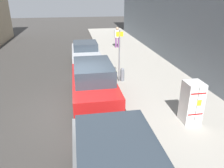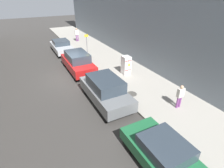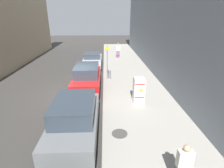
# 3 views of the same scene
# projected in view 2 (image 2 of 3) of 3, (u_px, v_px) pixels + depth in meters

# --- Properties ---
(ground_plane) EXTENTS (80.00, 80.00, 0.00)m
(ground_plane) POSITION_uv_depth(u_px,v_px,m) (74.00, 76.00, 14.87)
(ground_plane) COLOR #383533
(sidewalk_slab) EXTENTS (4.49, 44.00, 0.15)m
(sidewalk_slab) POSITION_uv_depth(u_px,v_px,m) (116.00, 67.00, 16.51)
(sidewalk_slab) COLOR #9E998E
(sidewalk_slab) RESTS_ON ground
(building_facade_near) EXTENTS (2.03, 39.60, 10.86)m
(building_facade_near) POSITION_uv_depth(u_px,v_px,m) (150.00, 4.00, 15.28)
(building_facade_near) COLOR slate
(building_facade_near) RESTS_ON ground
(discarded_refrigerator) EXTENTS (0.63, 0.69, 1.55)m
(discarded_refrigerator) POSITION_uv_depth(u_px,v_px,m) (126.00, 65.00, 14.63)
(discarded_refrigerator) COLOR white
(discarded_refrigerator) RESTS_ON sidewalk_slab
(manhole_cover) EXTENTS (0.70, 0.70, 0.02)m
(manhole_cover) POSITION_uv_depth(u_px,v_px,m) (132.00, 94.00, 12.08)
(manhole_cover) COLOR #47443F
(manhole_cover) RESTS_ON sidewalk_slab
(street_sign_post) EXTENTS (0.36, 0.07, 2.74)m
(street_sign_post) POSITION_uv_depth(u_px,v_px,m) (87.00, 46.00, 16.93)
(street_sign_post) COLOR slate
(street_sign_post) RESTS_ON sidewalk_slab
(fire_hydrant) EXTENTS (0.22, 0.22, 0.74)m
(fire_hydrant) POSITION_uv_depth(u_px,v_px,m) (89.00, 57.00, 17.59)
(fire_hydrant) COLOR slate
(fire_hydrant) RESTS_ON sidewalk_slab
(pedestrian_walking_far) EXTENTS (0.51, 0.24, 1.76)m
(pedestrian_walking_far) POSITION_uv_depth(u_px,v_px,m) (77.00, 34.00, 23.98)
(pedestrian_walking_far) COLOR #7A3D7F
(pedestrian_walking_far) RESTS_ON sidewalk_slab
(pedestrian_standing_near) EXTENTS (0.44, 0.22, 1.52)m
(pedestrian_standing_near) POSITION_uv_depth(u_px,v_px,m) (180.00, 95.00, 10.33)
(pedestrian_standing_near) COLOR #7A3D7F
(pedestrian_standing_near) RESTS_ON sidewalk_slab
(parked_sedan_silver) EXTENTS (1.89, 4.58, 1.39)m
(parked_sedan_silver) POSITION_uv_depth(u_px,v_px,m) (62.00, 46.00, 20.27)
(parked_sedan_silver) COLOR silver
(parked_sedan_silver) RESTS_ON ground
(parked_suv_red) EXTENTS (1.88, 4.72, 1.73)m
(parked_suv_red) POSITION_uv_depth(u_px,v_px,m) (78.00, 62.00, 15.44)
(parked_suv_red) COLOR red
(parked_suv_red) RESTS_ON ground
(parked_suv_gray) EXTENTS (1.91, 4.48, 1.77)m
(parked_suv_gray) POSITION_uv_depth(u_px,v_px,m) (105.00, 90.00, 11.05)
(parked_suv_gray) COLOR slate
(parked_suv_gray) RESTS_ON ground
(parked_sedan_green) EXTENTS (1.80, 4.38, 1.39)m
(parked_sedan_green) POSITION_uv_depth(u_px,v_px,m) (167.00, 158.00, 6.83)
(parked_sedan_green) COLOR #1E6038
(parked_sedan_green) RESTS_ON ground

